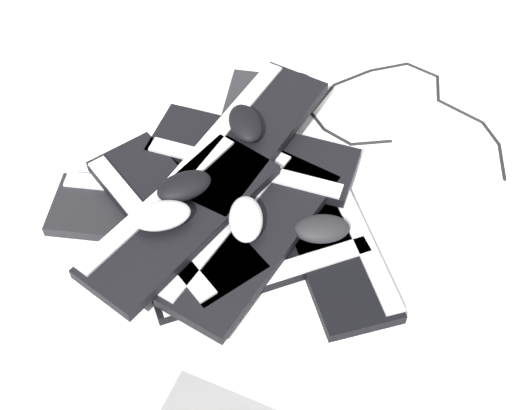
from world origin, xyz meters
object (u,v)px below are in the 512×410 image
Objects in this scene: mouse_1 at (291,83)px; keyboard_8 at (180,218)px; keyboard_6 at (252,154)px; keyboard_3 at (159,212)px; mouse_2 at (184,186)px; keyboard_7 at (249,135)px; keyboard_0 at (258,258)px; keyboard_5 at (172,216)px; mouse_5 at (322,229)px; mouse_4 at (246,219)px; keyboard_4 at (252,237)px; keyboard_2 at (250,141)px; mouse_0 at (247,124)px; mouse_3 at (162,216)px; keyboard_1 at (330,235)px.

keyboard_8 is at bearing 60.05° from mouse_1.
keyboard_3 is at bearing -45.29° from keyboard_6.
keyboard_7 is at bearing -151.45° from mouse_2.
keyboard_5 is (-0.05, -0.18, 0.03)m from keyboard_0.
mouse_2 reaches higher than mouse_5.
mouse_4 is 0.15m from mouse_5.
keyboard_6 is at bearing -170.52° from keyboard_4.
keyboard_2 and keyboard_3 have the same top height.
keyboard_0 is 0.98× the size of keyboard_4.
keyboard_8 is (0.24, -0.09, 0.00)m from keyboard_7.
keyboard_5 is (-0.02, -0.17, 0.00)m from keyboard_4.
keyboard_5 and keyboard_6 have the same top height.
keyboard_5 is 0.91× the size of keyboard_7.
keyboard_0 is 4.15× the size of mouse_2.
mouse_0 is at bearing -165.63° from keyboard_0.
mouse_5 is at bearing 87.49° from keyboard_3.
mouse_3 reaches higher than keyboard_5.
keyboard_5 is 3.84× the size of mouse_4.
keyboard_8 is at bearing 55.14° from mouse_2.
mouse_2 is 0.08m from mouse_3.
mouse_3 is at bearing -76.00° from keyboard_1.
keyboard_7 is (-0.27, -0.06, 0.06)m from keyboard_0.
mouse_0 is (-0.21, 0.11, 0.07)m from keyboard_5.
keyboard_1 is 4.20× the size of mouse_2.
mouse_5 is (-0.02, 0.15, -0.03)m from mouse_4.
mouse_4 reaches higher than keyboard_5.
keyboard_1 is at bearing -152.78° from mouse_5.
mouse_0 is at bearing 42.58° from mouse_3.
keyboard_6 is (-0.17, 0.17, 0.03)m from keyboard_3.
keyboard_7 is 0.04m from mouse_0.
keyboard_0 is 0.99× the size of keyboard_1.
keyboard_0 is 0.21m from mouse_3.
mouse_1 is (-0.48, 0.15, -0.05)m from keyboard_8.
mouse_3 is at bearing 25.23° from keyboard_3.
mouse_3 is at bearing -89.64° from keyboard_0.
keyboard_4 is 0.25m from keyboard_7.
keyboard_7 is 4.22× the size of mouse_2.
mouse_2 is at bearing -32.45° from keyboard_6.
mouse_4 is (0.20, 0.02, 0.04)m from keyboard_6.
keyboard_2 is at bearing -165.91° from keyboard_6.
keyboard_2 is 4.00× the size of mouse_4.
keyboard_2 is 0.96× the size of keyboard_6.
mouse_5 is at bearing 97.50° from keyboard_8.
keyboard_0 is at bearing 13.55° from keyboard_7.
mouse_2 is at bearing -115.76° from keyboard_0.
mouse_1 reaches higher than keyboard_0.
keyboard_1 is 0.25m from keyboard_6.
mouse_3 reaches higher than keyboard_7.
mouse_1 is at bearing 153.53° from keyboard_3.
mouse_3 reaches higher than keyboard_0.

